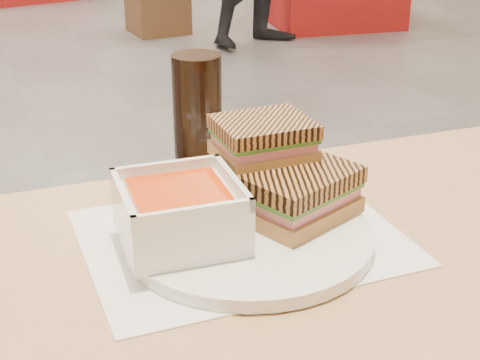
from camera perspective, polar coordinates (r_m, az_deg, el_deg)
name	(u,v)px	position (r m, az deg, el deg)	size (l,w,h in m)	color
tray_liner	(242,237)	(0.80, 0.13, -4.62)	(0.35, 0.27, 0.00)	white
plate	(248,236)	(0.79, 0.68, -4.50)	(0.27, 0.27, 0.01)	white
soup_bowl	(180,215)	(0.75, -4.82, -2.78)	(0.13, 0.13, 0.07)	white
panini_lower	(296,192)	(0.81, 4.48, -0.96)	(0.16, 0.14, 0.06)	#A2713A
panini_upper	(263,140)	(0.83, 1.89, 3.25)	(0.11, 0.09, 0.05)	#A2713A
cola_glass	(197,107)	(1.00, -3.44, 5.89)	(0.07, 0.07, 0.15)	black
bg_chair_1l	(157,3)	(5.16, -6.64, 13.89)	(0.40, 0.40, 0.41)	brown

